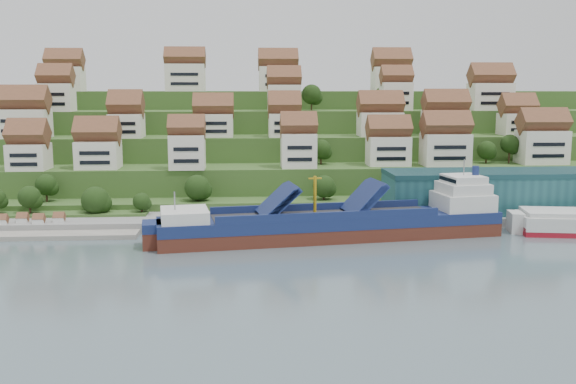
{
  "coord_description": "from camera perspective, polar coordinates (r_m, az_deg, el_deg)",
  "views": [
    {
      "loc": [
        -12.16,
        -132.94,
        31.5
      ],
      "look_at": [
        -2.24,
        14.0,
        8.0
      ],
      "focal_mm": 40.0,
      "sensor_mm": 36.0,
      "label": 1
    }
  ],
  "objects": [
    {
      "name": "hillside",
      "position": [
        237.72,
        -0.92,
        4.03
      ],
      "size": [
        260.0,
        128.0,
        31.0
      ],
      "color": "#2D4C1E",
      "rests_on": "ground"
    },
    {
      "name": "hillside_trees",
      "position": [
        175.61,
        -2.29,
        3.69
      ],
      "size": [
        137.52,
        62.72,
        30.92
      ],
      "color": "#213D14",
      "rests_on": "ground"
    },
    {
      "name": "quay",
      "position": [
        154.42,
        8.24,
        -2.38
      ],
      "size": [
        180.0,
        14.0,
        2.2
      ],
      "primitive_type": "cube",
      "color": "gray",
      "rests_on": "ground"
    },
    {
      "name": "flagpole",
      "position": [
        148.17,
        7.98,
        -0.59
      ],
      "size": [
        1.28,
        0.16,
        8.0
      ],
      "color": "gray",
      "rests_on": "quay"
    },
    {
      "name": "pebble_beach",
      "position": [
        155.14,
        -20.99,
        -3.07
      ],
      "size": [
        45.0,
        20.0,
        1.0
      ],
      "primitive_type": "cube",
      "color": "gray",
      "rests_on": "ground"
    },
    {
      "name": "beach_huts",
      "position": [
        154.27,
        -21.87,
        -2.58
      ],
      "size": [
        14.4,
        3.7,
        2.2
      ],
      "color": "white",
      "rests_on": "pebble_beach"
    },
    {
      "name": "hillside_village",
      "position": [
        193.04,
        0.04,
        6.8
      ],
      "size": [
        158.85,
        62.99,
        29.07
      ],
      "color": "white",
      "rests_on": "ground"
    },
    {
      "name": "ground",
      "position": [
        137.16,
        1.33,
        -4.21
      ],
      "size": [
        300.0,
        300.0,
        0.0
      ],
      "primitive_type": "plane",
      "color": "slate",
      "rests_on": "ground"
    },
    {
      "name": "warehouse",
      "position": [
        164.89,
        19.09,
        0.09
      ],
      "size": [
        60.0,
        15.0,
        10.0
      ],
      "primitive_type": "cube",
      "color": "#215459",
      "rests_on": "quay"
    },
    {
      "name": "cargo_ship",
      "position": [
        137.77,
        4.74,
        -2.85
      ],
      "size": [
        74.23,
        21.68,
        16.21
      ],
      "rotation": [
        0.0,
        0.0,
        0.14
      ],
      "color": "#522419",
      "rests_on": "ground"
    }
  ]
}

